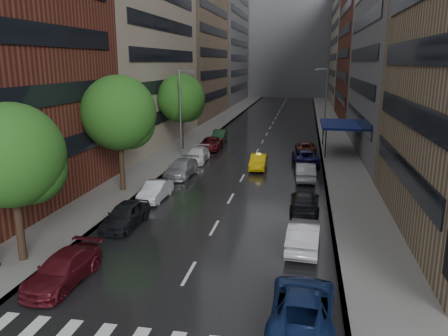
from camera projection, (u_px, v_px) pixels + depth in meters
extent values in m
plane|color=gray|center=(163.00, 320.00, 17.16)|extent=(220.00, 220.00, 0.00)
cube|color=black|center=(269.00, 130.00, 64.92)|extent=(14.00, 140.00, 0.01)
cube|color=gray|center=(210.00, 128.00, 66.50)|extent=(4.00, 140.00, 0.15)
cube|color=gray|center=(331.00, 131.00, 63.30)|extent=(4.00, 140.00, 0.15)
cube|color=#937A5B|center=(194.00, 55.00, 78.34)|extent=(8.00, 28.00, 22.00)
cube|color=slate|center=(224.00, 23.00, 105.09)|extent=(8.00, 32.00, 38.00)
cube|color=slate|center=(403.00, 41.00, 46.04)|extent=(8.00, 28.00, 24.00)
cube|color=maroon|center=(371.00, 11.00, 71.35)|extent=(8.00, 28.00, 36.00)
cube|color=gray|center=(351.00, 43.00, 100.95)|extent=(8.00, 32.00, 28.00)
cube|color=slate|center=(290.00, 40.00, 126.06)|extent=(40.00, 14.00, 32.00)
cylinder|color=#382619|center=(19.00, 221.00, 21.67)|extent=(0.40, 0.40, 4.44)
sphere|color=#1E5116|center=(11.00, 155.00, 20.88)|extent=(5.08, 5.08, 5.08)
cylinder|color=#382619|center=(122.00, 161.00, 33.62)|extent=(0.40, 0.40, 4.93)
sphere|color=#1E5116|center=(119.00, 113.00, 32.74)|extent=(5.64, 5.64, 5.64)
cylinder|color=#382619|center=(182.00, 130.00, 49.77)|extent=(0.40, 0.40, 4.72)
sphere|color=#1E5116|center=(181.00, 98.00, 48.93)|extent=(5.40, 5.40, 5.40)
imported|color=yellow|center=(258.00, 162.00, 41.27)|extent=(1.52, 4.21, 1.38)
imported|color=#4D0F18|center=(63.00, 269.00, 19.91)|extent=(2.17, 4.81, 1.37)
imported|color=black|center=(126.00, 215.00, 26.76)|extent=(1.97, 4.54, 1.52)
imported|color=silver|center=(155.00, 191.00, 32.03)|extent=(1.57, 4.19, 1.37)
imported|color=gray|center=(181.00, 168.00, 38.60)|extent=(2.34, 5.13, 1.45)
imported|color=white|center=(197.00, 155.00, 44.11)|extent=(2.18, 5.03, 1.44)
imported|color=maroon|center=(211.00, 144.00, 50.29)|extent=(2.57, 5.18, 1.41)
imported|color=#1B3B24|center=(219.00, 136.00, 55.30)|extent=(1.77, 4.57, 1.49)
imported|color=#112250|center=(303.00, 306.00, 16.85)|extent=(2.62, 5.41, 1.48)
imported|color=#AEAEB3|center=(304.00, 235.00, 23.60)|extent=(1.95, 4.84, 1.56)
imported|color=black|center=(305.00, 201.00, 29.59)|extent=(1.96, 4.78, 1.38)
imported|color=#A2A8AB|center=(305.00, 171.00, 37.38)|extent=(1.81, 4.67, 1.52)
imported|color=#0E0D40|center=(306.00, 157.00, 43.21)|extent=(2.96, 5.55, 1.48)
imported|color=#4D1D0F|center=(306.00, 147.00, 48.22)|extent=(2.47, 4.92, 1.33)
cylinder|color=gray|center=(180.00, 113.00, 46.10)|extent=(0.18, 0.18, 9.00)
cube|color=gray|center=(193.00, 72.00, 44.85)|extent=(0.50, 0.22, 0.16)
cylinder|color=gray|center=(326.00, 102.00, 57.65)|extent=(0.18, 0.18, 9.00)
cube|color=gray|center=(317.00, 70.00, 56.90)|extent=(0.50, 0.22, 0.16)
cube|color=navy|center=(340.00, 124.00, 48.25)|extent=(4.00, 8.00, 0.25)
cylinder|color=black|center=(326.00, 143.00, 45.26)|extent=(0.12, 0.12, 3.00)
cylinder|color=black|center=(323.00, 132.00, 52.52)|extent=(0.12, 0.12, 3.00)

